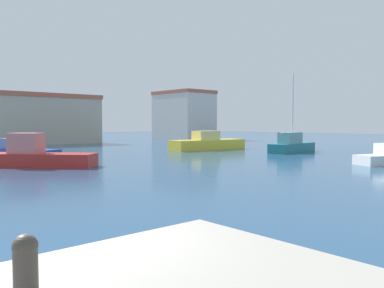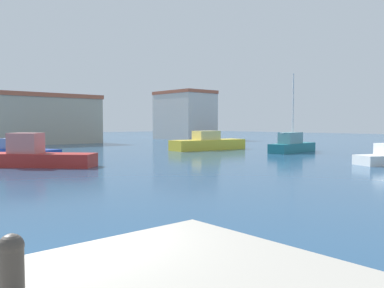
% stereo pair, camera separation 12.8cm
% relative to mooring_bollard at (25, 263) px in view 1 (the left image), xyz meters
% --- Properties ---
extents(water, '(160.00, 160.00, 0.00)m').
position_rel_mooring_bollard_xyz_m(water, '(15.61, 21.75, -1.38)').
color(water, navy).
rests_on(water, ground).
extents(mooring_bollard, '(0.20, 0.20, 0.52)m').
position_rel_mooring_bollard_xyz_m(mooring_bollard, '(0.00, 0.00, 0.00)').
color(mooring_bollard, '#38332D').
rests_on(mooring_bollard, pier_quay).
extents(sailboat_teal_far_right, '(5.84, 2.14, 6.83)m').
position_rel_mooring_bollard_xyz_m(sailboat_teal_far_right, '(28.45, 17.00, -0.72)').
color(sailboat_teal_far_right, '#1E707A').
rests_on(sailboat_teal_far_right, water).
extents(motorboat_blue_near_pier, '(4.11, 7.12, 1.32)m').
position_rel_mooring_bollard_xyz_m(motorboat_blue_near_pier, '(9.70, 29.65, -0.95)').
color(motorboat_blue_near_pier, '#233D93').
rests_on(motorboat_blue_near_pier, water).
extents(motorboat_red_distant_north, '(5.74, 6.06, 1.96)m').
position_rel_mooring_bollard_xyz_m(motorboat_red_distant_north, '(7.42, 20.09, -0.77)').
color(motorboat_red_distant_north, '#B22823').
rests_on(motorboat_red_distant_north, water).
extents(motorboat_yellow_inner_mooring, '(7.84, 2.85, 1.81)m').
position_rel_mooring_bollard_xyz_m(motorboat_yellow_inner_mooring, '(25.25, 24.26, -0.75)').
color(motorboat_yellow_inner_mooring, gold).
rests_on(motorboat_yellow_inner_mooring, water).
extents(yacht_club, '(13.53, 8.91, 6.09)m').
position_rel_mooring_bollard_xyz_m(yacht_club, '(17.54, 46.96, 1.67)').
color(yacht_club, '#B2A893').
rests_on(yacht_club, ground).
extents(waterfront_apartments, '(6.25, 9.15, 7.66)m').
position_rel_mooring_bollard_xyz_m(waterfront_apartments, '(40.50, 45.73, 2.46)').
color(waterfront_apartments, beige).
rests_on(waterfront_apartments, ground).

